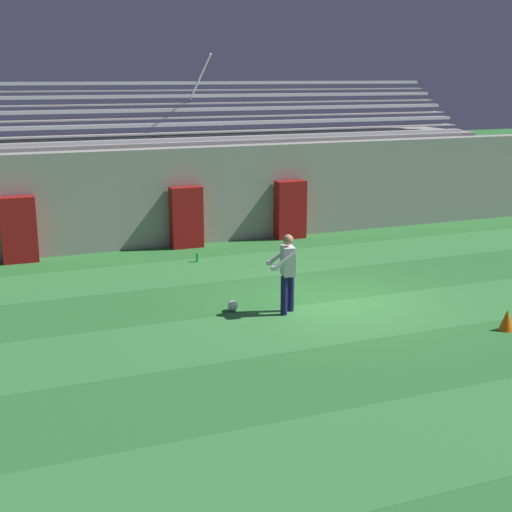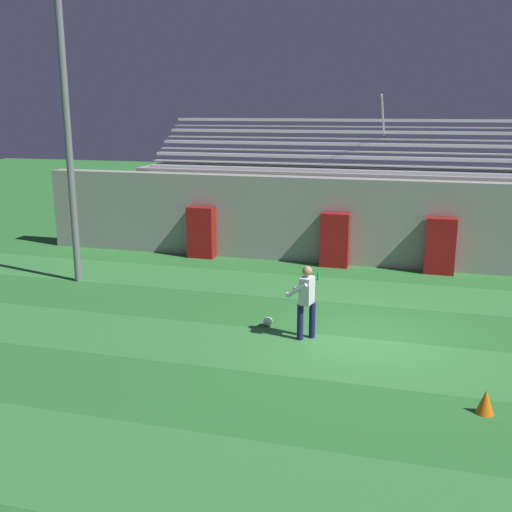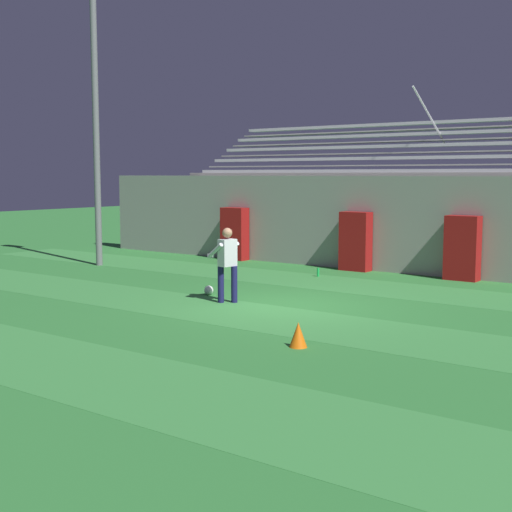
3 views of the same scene
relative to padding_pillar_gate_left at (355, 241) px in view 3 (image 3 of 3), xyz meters
The scene contains 14 objects.
ground_plane 6.23m from the padding_pillar_gate_left, 74.74° to the right, with size 80.00×80.00×0.00m, color #2D7533.
turf_stripe_near 12.09m from the padding_pillar_gate_left, 82.26° to the right, with size 28.00×2.35×0.01m, color #38843D.
turf_stripe_mid 7.48m from the padding_pillar_gate_left, 77.38° to the right, with size 28.00×2.35×0.01m, color #38843D.
turf_stripe_far 3.15m from the padding_pillar_gate_left, 57.54° to the right, with size 28.00×2.35×0.01m, color #38843D.
back_wall 1.79m from the padding_pillar_gate_left, 18.71° to the left, with size 24.00×0.60×2.80m, color #999691.
padding_pillar_gate_left is the anchor object (origin of this frame).
padding_pillar_gate_right 3.25m from the padding_pillar_gate_left, ahead, with size 0.90×0.44×1.75m, color maroon.
padding_pillar_far_left 4.56m from the padding_pillar_gate_left, behind, with size 0.90×0.44×1.75m, color maroon.
bleacher_stand 3.38m from the padding_pillar_gate_left, 60.70° to the left, with size 18.00×4.05×5.43m.
floodlight_pole 9.32m from the padding_pillar_gate_left, 152.47° to the right, with size 0.90×0.36×9.17m.
goalkeeper 6.41m from the padding_pillar_gate_left, 87.49° to the right, with size 0.63×0.64×1.67m.
soccer_ball 5.96m from the padding_pillar_gate_left, 96.93° to the right, with size 0.22×0.22×0.22m, color white.
traffic_cone 9.73m from the padding_pillar_gate_left, 66.80° to the right, with size 0.30×0.30×0.42m, color orange.
water_bottle 1.90m from the padding_pillar_gate_left, 97.31° to the right, with size 0.07×0.07×0.24m, color green.
Camera 3 is at (8.51, -12.64, 2.84)m, focal length 50.00 mm.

